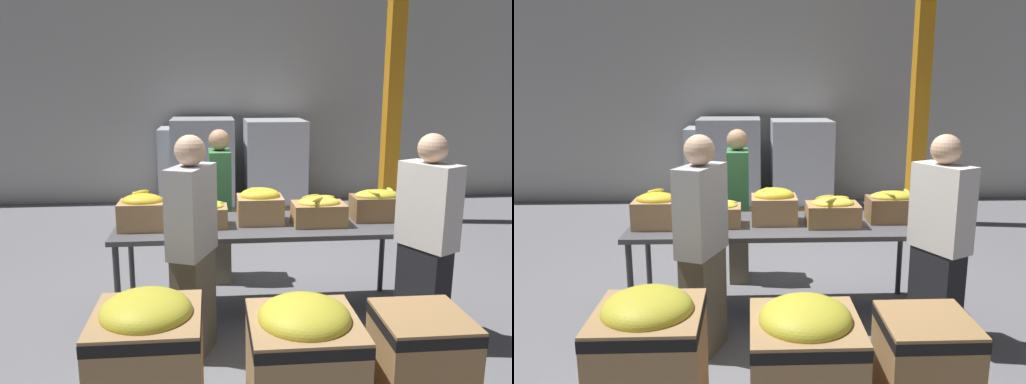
% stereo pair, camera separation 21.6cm
% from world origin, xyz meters
% --- Properties ---
extents(ground_plane, '(30.00, 30.00, 0.00)m').
position_xyz_m(ground_plane, '(0.00, 0.00, 0.00)').
color(ground_plane, slate).
extents(wall_back, '(16.00, 0.08, 4.00)m').
position_xyz_m(wall_back, '(0.00, 4.47, 2.00)').
color(wall_back, '#B7B7B2').
rests_on(wall_back, ground_plane).
extents(sorting_table, '(2.50, 0.83, 0.82)m').
position_xyz_m(sorting_table, '(0.00, 0.00, 0.76)').
color(sorting_table, '#4C4C51').
rests_on(sorting_table, ground_plane).
extents(banana_box_0, '(0.38, 0.31, 0.31)m').
position_xyz_m(banana_box_0, '(-1.01, -0.06, 0.97)').
color(banana_box_0, tan).
rests_on(banana_box_0, sorting_table).
extents(banana_box_1, '(0.44, 0.28, 0.24)m').
position_xyz_m(banana_box_1, '(-0.53, -0.04, 0.93)').
color(banana_box_1, '#A37A4C').
rests_on(banana_box_1, sorting_table).
extents(banana_box_2, '(0.39, 0.32, 0.31)m').
position_xyz_m(banana_box_2, '(-0.03, 0.04, 0.97)').
color(banana_box_2, tan).
rests_on(banana_box_2, sorting_table).
extents(banana_box_3, '(0.44, 0.31, 0.26)m').
position_xyz_m(banana_box_3, '(0.46, -0.08, 0.94)').
color(banana_box_3, '#A37A4C').
rests_on(banana_box_3, sorting_table).
extents(banana_box_4, '(0.44, 0.28, 0.28)m').
position_xyz_m(banana_box_4, '(1.01, 0.03, 0.96)').
color(banana_box_4, olive).
rests_on(banana_box_4, sorting_table).
extents(volunteer_0, '(0.22, 0.42, 1.55)m').
position_xyz_m(volunteer_0, '(-0.36, 0.80, 0.77)').
color(volunteer_0, '#6B604C').
rests_on(volunteer_0, ground_plane).
extents(volunteer_1, '(0.40, 0.49, 1.64)m').
position_xyz_m(volunteer_1, '(1.18, -0.61, 0.81)').
color(volunteer_1, black).
rests_on(volunteer_1, ground_plane).
extents(volunteer_2, '(0.37, 0.49, 1.64)m').
position_xyz_m(volunteer_2, '(-0.58, -0.63, 0.82)').
color(volunteer_2, '#6B604C').
rests_on(volunteer_2, ground_plane).
extents(donation_bin_0, '(0.62, 0.62, 0.84)m').
position_xyz_m(donation_bin_0, '(-0.82, -1.45, 0.44)').
color(donation_bin_0, tan).
rests_on(donation_bin_0, ground_plane).
extents(donation_bin_1, '(0.65, 0.65, 0.77)m').
position_xyz_m(donation_bin_1, '(0.09, -1.45, 0.40)').
color(donation_bin_1, tan).
rests_on(donation_bin_1, ground_plane).
extents(donation_bin_2, '(0.53, 0.53, 0.64)m').
position_xyz_m(donation_bin_2, '(0.81, -1.45, 0.35)').
color(donation_bin_2, '#A37A4C').
rests_on(donation_bin_2, ground_plane).
extents(support_pillar, '(0.22, 0.22, 4.00)m').
position_xyz_m(support_pillar, '(2.14, 2.86, 2.00)').
color(support_pillar, orange).
rests_on(support_pillar, ground_plane).
extents(pallet_stack_0, '(0.91, 0.91, 1.31)m').
position_xyz_m(pallet_stack_0, '(-0.83, 3.88, 0.64)').
color(pallet_stack_0, olive).
rests_on(pallet_stack_0, ground_plane).
extents(pallet_stack_1, '(1.02, 1.02, 1.43)m').
position_xyz_m(pallet_stack_1, '(0.58, 3.77, 0.71)').
color(pallet_stack_1, olive).
rests_on(pallet_stack_1, ground_plane).
extents(pallet_stack_2, '(1.05, 1.05, 1.46)m').
position_xyz_m(pallet_stack_2, '(-0.56, 3.80, 0.72)').
color(pallet_stack_2, olive).
rests_on(pallet_stack_2, ground_plane).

